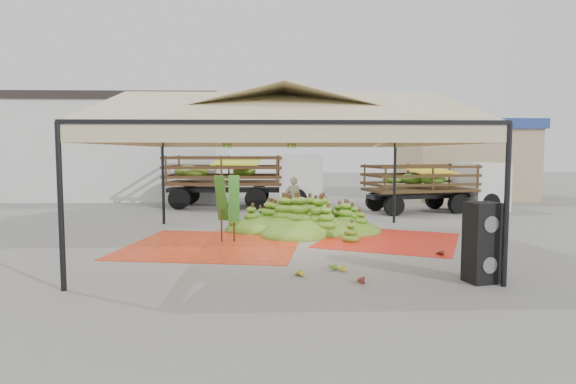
{
  "coord_description": "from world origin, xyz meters",
  "views": [
    {
      "loc": [
        -0.27,
        -12.55,
        2.48
      ],
      "look_at": [
        0.2,
        1.5,
        1.3
      ],
      "focal_mm": 30.0,
      "sensor_mm": 36.0,
      "label": 1
    }
  ],
  "objects_px": {
    "speaker_stack": "(482,243)",
    "vendor": "(293,199)",
    "truck_right": "(441,182)",
    "banana_heap": "(305,214)",
    "truck_left": "(251,174)"
  },
  "relations": [
    {
      "from": "speaker_stack",
      "to": "vendor",
      "type": "distance_m",
      "value": 9.0
    },
    {
      "from": "truck_right",
      "to": "banana_heap",
      "type": "bearing_deg",
      "value": -152.77
    },
    {
      "from": "banana_heap",
      "to": "vendor",
      "type": "relative_size",
      "value": 3.2
    },
    {
      "from": "speaker_stack",
      "to": "truck_right",
      "type": "relative_size",
      "value": 0.25
    },
    {
      "from": "banana_heap",
      "to": "vendor",
      "type": "height_order",
      "value": "vendor"
    },
    {
      "from": "truck_left",
      "to": "truck_right",
      "type": "relative_size",
      "value": 1.14
    },
    {
      "from": "banana_heap",
      "to": "speaker_stack",
      "type": "xyz_separation_m",
      "value": [
        2.93,
        -5.97,
        0.22
      ]
    },
    {
      "from": "speaker_stack",
      "to": "truck_right",
      "type": "bearing_deg",
      "value": 60.87
    },
    {
      "from": "speaker_stack",
      "to": "vendor",
      "type": "relative_size",
      "value": 0.96
    },
    {
      "from": "speaker_stack",
      "to": "vendor",
      "type": "xyz_separation_m",
      "value": [
        -3.21,
        8.41,
        0.03
      ]
    },
    {
      "from": "vendor",
      "to": "truck_left",
      "type": "xyz_separation_m",
      "value": [
        -1.71,
        4.4,
        0.67
      ]
    },
    {
      "from": "banana_heap",
      "to": "truck_left",
      "type": "distance_m",
      "value": 7.17
    },
    {
      "from": "banana_heap",
      "to": "speaker_stack",
      "type": "bearing_deg",
      "value": -63.87
    },
    {
      "from": "banana_heap",
      "to": "vendor",
      "type": "distance_m",
      "value": 2.46
    },
    {
      "from": "truck_left",
      "to": "speaker_stack",
      "type": "bearing_deg",
      "value": -66.4
    }
  ]
}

